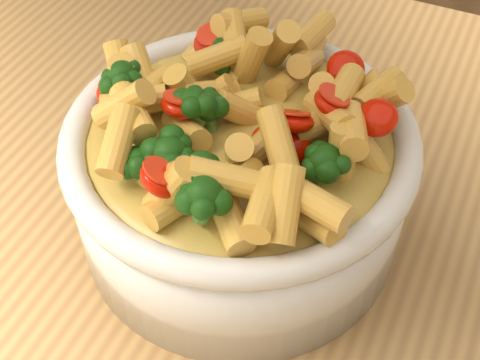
% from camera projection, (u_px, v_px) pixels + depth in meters
% --- Properties ---
extents(table, '(1.20, 0.80, 0.90)m').
position_uv_depth(table, '(221.00, 331.00, 0.56)').
color(table, '#AA8148').
rests_on(table, ground).
extents(serving_bowl, '(0.24, 0.24, 0.10)m').
position_uv_depth(serving_bowl, '(240.00, 179.00, 0.47)').
color(serving_bowl, silver).
rests_on(serving_bowl, table).
extents(pasta_salad, '(0.19, 0.19, 0.04)m').
position_uv_depth(pasta_salad, '(240.00, 110.00, 0.42)').
color(pasta_salad, '#F2BA4C').
rests_on(pasta_salad, serving_bowl).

